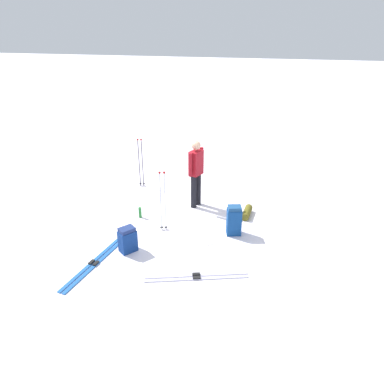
{
  "coord_description": "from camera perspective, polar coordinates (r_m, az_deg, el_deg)",
  "views": [
    {
      "loc": [
        -1.71,
        7.38,
        4.27
      ],
      "look_at": [
        0.0,
        0.0,
        0.7
      ],
      "focal_mm": 34.35,
      "sensor_mm": 36.0,
      "label": 1
    }
  ],
  "objects": [
    {
      "name": "backpack_large_dark",
      "position": [
        7.54,
        -9.96,
        -7.31
      ],
      "size": [
        0.39,
        0.41,
        0.54
      ],
      "color": "navy",
      "rests_on": "ground_plane"
    },
    {
      "name": "ski_pair_far",
      "position": [
        6.87,
        0.68,
        -13.03
      ],
      "size": [
        1.86,
        0.72,
        0.05
      ],
      "color": "silver",
      "rests_on": "ground_plane"
    },
    {
      "name": "sleeping_mat_rolled",
      "position": [
        8.88,
        8.52,
        -3.15
      ],
      "size": [
        0.23,
        0.56,
        0.18
      ],
      "primitive_type": "cylinder",
      "rotation": [
        0.0,
        1.57,
        1.48
      ],
      "color": "brown",
      "rests_on": "ground_plane"
    },
    {
      "name": "ski_pair_near",
      "position": [
        7.44,
        -15.0,
        -10.68
      ],
      "size": [
        0.49,
        1.85,
        0.05
      ],
      "color": "#215CA7",
      "rests_on": "ground_plane"
    },
    {
      "name": "thermos_bottle",
      "position": [
        8.78,
        -8.06,
        -3.16
      ],
      "size": [
        0.07,
        0.07,
        0.26
      ],
      "primitive_type": "cylinder",
      "color": "#23722C",
      "rests_on": "ground_plane"
    },
    {
      "name": "ground_plane",
      "position": [
        8.69,
        -0.0,
        -4.18
      ],
      "size": [
        80.0,
        80.0,
        0.0
      ],
      "primitive_type": "plane",
      "color": "white"
    },
    {
      "name": "skier_standing",
      "position": [
        8.9,
        0.63,
        3.37
      ],
      "size": [
        0.33,
        0.54,
        1.7
      ],
      "color": "black",
      "rests_on": "ground_plane"
    },
    {
      "name": "ski_poles_planted_far",
      "position": [
        10.2,
        -7.98,
        4.89
      ],
      "size": [
        0.16,
        0.1,
        1.38
      ],
      "color": "black",
      "rests_on": "ground_plane"
    },
    {
      "name": "ski_poles_planted_near",
      "position": [
        7.92,
        -4.56,
        -1.02
      ],
      "size": [
        0.16,
        0.1,
        1.4
      ],
      "color": "#ABB0C1",
      "rests_on": "ground_plane"
    },
    {
      "name": "backpack_bright",
      "position": [
        8.0,
        6.54,
        -4.42
      ],
      "size": [
        0.36,
        0.31,
        0.68
      ],
      "color": "navy",
      "rests_on": "ground_plane"
    }
  ]
}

